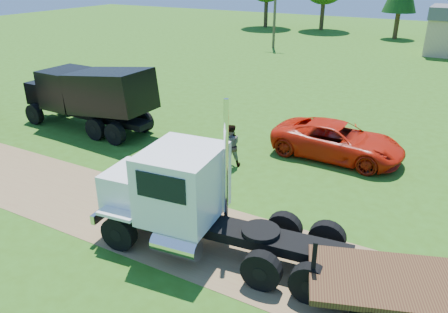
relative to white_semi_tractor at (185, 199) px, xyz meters
The scene contains 7 objects.
ground 2.47m from the white_semi_tractor, 16.56° to the left, with size 140.00×140.00×0.00m, color #2E5713.
dirt_track 2.47m from the white_semi_tractor, 16.56° to the left, with size 120.00×4.20×0.01m, color brown.
white_semi_tractor is the anchor object (origin of this frame).
black_dump_truck 12.49m from the white_semi_tractor, 148.17° to the left, with size 8.44×2.76×3.64m.
orange_pickup 9.65m from the white_semi_tractor, 76.17° to the left, with size 2.80×6.08×1.69m, color red.
spectator_a 1.53m from the white_semi_tractor, behind, with size 0.62×0.41×1.70m, color #999999.
spectator_b 6.29m from the white_semi_tractor, 105.41° to the left, with size 0.96×0.75×1.98m, color #999999.
Camera 1 is at (5.21, -10.44, 8.44)m, focal length 35.00 mm.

